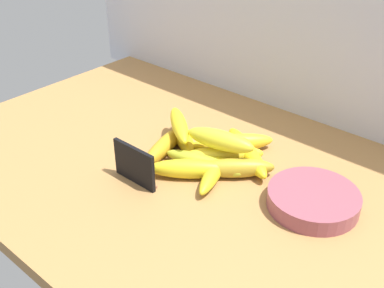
% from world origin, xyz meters
% --- Properties ---
extents(counter_top, '(1.10, 0.76, 0.03)m').
position_xyz_m(counter_top, '(0.00, 0.00, 0.01)').
color(counter_top, '#A17340').
rests_on(counter_top, ground).
extents(chalkboard_sign, '(0.11, 0.02, 0.08)m').
position_xyz_m(chalkboard_sign, '(-0.00, -0.10, 0.07)').
color(chalkboard_sign, black).
rests_on(chalkboard_sign, counter_top).
extents(fruit_bowl, '(0.18, 0.18, 0.03)m').
position_xyz_m(fruit_bowl, '(0.31, 0.06, 0.05)').
color(fruit_bowl, '#914855').
rests_on(fruit_bowl, counter_top).
extents(banana_0, '(0.16, 0.14, 0.04)m').
position_xyz_m(banana_0, '(0.07, -0.02, 0.05)').
color(banana_0, yellow).
rests_on(banana_0, counter_top).
extents(banana_1, '(0.15, 0.16, 0.04)m').
position_xyz_m(banana_1, '(0.09, 0.07, 0.05)').
color(banana_1, yellow).
rests_on(banana_1, counter_top).
extents(banana_2, '(0.15, 0.12, 0.04)m').
position_xyz_m(banana_2, '(-0.03, 0.08, 0.05)').
color(banana_2, gold).
rests_on(banana_2, counter_top).
extents(banana_3, '(0.18, 0.08, 0.04)m').
position_xyz_m(banana_3, '(0.08, 0.02, 0.05)').
color(banana_3, gold).
rests_on(banana_3, counter_top).
extents(banana_4, '(0.09, 0.17, 0.03)m').
position_xyz_m(banana_4, '(0.11, 0.02, 0.05)').
color(banana_4, gold).
rests_on(banana_4, counter_top).
extents(banana_5, '(0.15, 0.14, 0.04)m').
position_xyz_m(banana_5, '(0.14, 0.05, 0.05)').
color(banana_5, '#B09224').
rests_on(banana_5, counter_top).
extents(banana_6, '(0.15, 0.17, 0.04)m').
position_xyz_m(banana_6, '(0.08, 0.12, 0.05)').
color(banana_6, yellow).
rests_on(banana_6, counter_top).
extents(banana_7, '(0.19, 0.15, 0.04)m').
position_xyz_m(banana_7, '(0.12, 0.12, 0.05)').
color(banana_7, yellow).
rests_on(banana_7, counter_top).
extents(banana_8, '(0.09, 0.20, 0.04)m').
position_xyz_m(banana_8, '(-0.03, 0.02, 0.05)').
color(banana_8, gold).
rests_on(banana_8, counter_top).
extents(banana_9, '(0.16, 0.08, 0.04)m').
position_xyz_m(banana_9, '(0.09, 0.06, 0.09)').
color(banana_9, yellow).
rests_on(banana_9, banana_1).
extents(banana_10, '(0.15, 0.13, 0.03)m').
position_xyz_m(banana_10, '(-0.03, 0.06, 0.09)').
color(banana_10, yellow).
rests_on(banana_10, banana_2).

